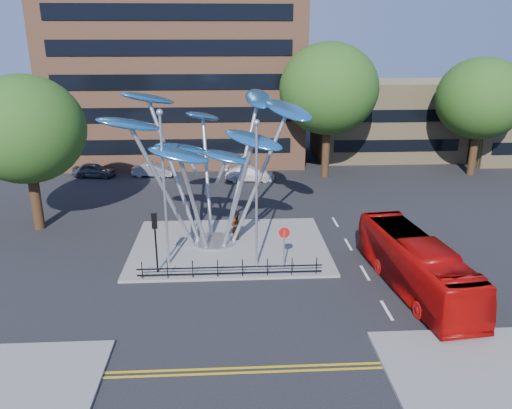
{
  "coord_description": "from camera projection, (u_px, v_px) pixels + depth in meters",
  "views": [
    {
      "loc": [
        -0.98,
        -22.69,
        12.54
      ],
      "look_at": [
        0.53,
        4.0,
        3.47
      ],
      "focal_mm": 35.0,
      "sensor_mm": 36.0,
      "label": 1
    }
  ],
  "objects": [
    {
      "name": "low_building_near",
      "position": [
        386.0,
        119.0,
        53.46
      ],
      "size": [
        15.0,
        8.0,
        8.0
      ],
      "primitive_type": "cube",
      "color": "tan",
      "rests_on": "ground"
    },
    {
      "name": "double_yellow_near",
      "position": [
        257.0,
        367.0,
        19.86
      ],
      "size": [
        40.0,
        0.12,
        0.01
      ],
      "primitive_type": "cube",
      "color": "gold",
      "rests_on": "ground"
    },
    {
      "name": "leaf_sculpture",
      "position": [
        210.0,
        136.0,
        29.53
      ],
      "size": [
        12.72,
        9.54,
        9.51
      ],
      "color": "#9EA0A5",
      "rests_on": "traffic_island"
    },
    {
      "name": "street_lamp_right",
      "position": [
        256.0,
        182.0,
        26.76
      ],
      "size": [
        0.36,
        0.36,
        8.3
      ],
      "color": "#9EA0A5",
      "rests_on": "traffic_island"
    },
    {
      "name": "street_lamp_left",
      "position": [
        164.0,
        176.0,
        26.88
      ],
      "size": [
        0.36,
        0.36,
        8.8
      ],
      "color": "#9EA0A5",
      "rests_on": "traffic_island"
    },
    {
      "name": "traffic_island",
      "position": [
        230.0,
        246.0,
        31.13
      ],
      "size": [
        12.0,
        9.0,
        0.15
      ],
      "primitive_type": "cube",
      "color": "slate",
      "rests_on": "ground"
    },
    {
      "name": "ground",
      "position": [
        250.0,
        294.0,
        25.53
      ],
      "size": [
        120.0,
        120.0,
        0.0
      ],
      "primitive_type": "plane",
      "color": "black",
      "rests_on": "ground"
    },
    {
      "name": "double_yellow_far",
      "position": [
        257.0,
        372.0,
        19.58
      ],
      "size": [
        40.0,
        0.12,
        0.01
      ],
      "primitive_type": "cube",
      "color": "gold",
      "rests_on": "ground"
    },
    {
      "name": "parked_car_left",
      "position": [
        94.0,
        170.0,
        46.34
      ],
      "size": [
        4.06,
        2.04,
        1.33
      ],
      "primitive_type": "imported",
      "rotation": [
        0.0,
        0.0,
        1.45
      ],
      "color": "#3A3D41",
      "rests_on": "ground"
    },
    {
      "name": "tree_left",
      "position": [
        25.0,
        130.0,
        32.05
      ],
      "size": [
        7.6,
        7.6,
        10.32
      ],
      "color": "black",
      "rests_on": "ground"
    },
    {
      "name": "tree_far",
      "position": [
        481.0,
        99.0,
        45.22
      ],
      "size": [
        8.0,
        8.0,
        10.81
      ],
      "color": "black",
      "rests_on": "ground"
    },
    {
      "name": "pedestrian_railing_front",
      "position": [
        230.0,
        270.0,
        26.91
      ],
      "size": [
        10.0,
        0.06,
        1.0
      ],
      "color": "black",
      "rests_on": "traffic_island"
    },
    {
      "name": "parked_car_mid",
      "position": [
        153.0,
        170.0,
        46.59
      ],
      "size": [
        4.02,
        1.97,
        1.27
      ],
      "primitive_type": "imported",
      "rotation": [
        0.0,
        0.0,
        1.4
      ],
      "color": "#A6AAAE",
      "rests_on": "ground"
    },
    {
      "name": "tree_right",
      "position": [
        329.0,
        89.0,
        44.17
      ],
      "size": [
        8.8,
        8.8,
        12.11
      ],
      "color": "black",
      "rests_on": "ground"
    },
    {
      "name": "pedestrian",
      "position": [
        236.0,
        228.0,
        31.52
      ],
      "size": [
        0.76,
        0.7,
        1.74
      ],
      "primitive_type": "imported",
      "rotation": [
        0.0,
        0.0,
        3.74
      ],
      "color": "gray",
      "rests_on": "traffic_island"
    },
    {
      "name": "red_bus",
      "position": [
        415.0,
        264.0,
        25.55
      ],
      "size": [
        3.49,
        10.38,
        2.83
      ],
      "primitive_type": "imported",
      "rotation": [
        0.0,
        0.0,
        0.11
      ],
      "color": "#B10908",
      "rests_on": "ground"
    },
    {
      "name": "traffic_light_island",
      "position": [
        155.0,
        230.0,
        26.79
      ],
      "size": [
        0.28,
        0.18,
        3.42
      ],
      "color": "black",
      "rests_on": "traffic_island"
    },
    {
      "name": "parked_car_right",
      "position": [
        250.0,
        173.0,
        45.3
      ],
      "size": [
        4.61,
        2.12,
        1.31
      ],
      "primitive_type": "imported",
      "rotation": [
        0.0,
        0.0,
        1.51
      ],
      "color": "white",
      "rests_on": "ground"
    },
    {
      "name": "brick_tower",
      "position": [
        176.0,
        10.0,
        50.64
      ],
      "size": [
        25.0,
        15.0,
        30.0
      ],
      "primitive_type": "cube",
      "color": "#955E41",
      "rests_on": "ground"
    },
    {
      "name": "no_entry_sign_island",
      "position": [
        284.0,
        241.0,
        27.43
      ],
      "size": [
        0.6,
        0.1,
        2.45
      ],
      "color": "#9EA0A5",
      "rests_on": "traffic_island"
    }
  ]
}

